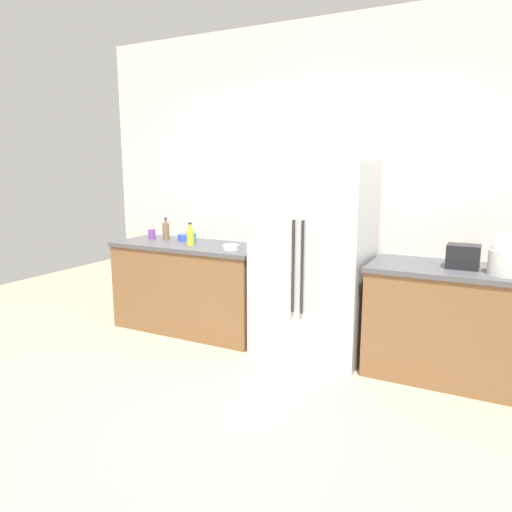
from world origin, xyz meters
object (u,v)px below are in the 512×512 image
cup_b (193,238)px  bowl_b (185,237)px  refrigerator (313,260)px  rice_cooker (510,256)px  bottle_a (190,237)px  bottle_b (166,231)px  cup_a (152,234)px  toaster (463,256)px  bowl_a (231,247)px

cup_b → bowl_b: 0.17m
bowl_b → cup_b: bearing=-27.5°
refrigerator → rice_cooker: refrigerator is taller
bottle_a → bowl_b: 0.31m
bottle_b → cup_b: bearing=-4.6°
rice_cooker → bottle_b: rice_cooker is taller
refrigerator → cup_a: bearing=177.7°
bottle_b → cup_a: bearing=-166.3°
cup_b → rice_cooker: bearing=-3.1°
bowl_b → refrigerator: bearing=-6.2°
bottle_a → cup_b: bearing=116.7°
bottle_a → bottle_b: 0.47m
bottle_b → cup_a: size_ratio=2.22×
cup_b → cup_a: bearing=-178.9°
cup_b → toaster: bearing=-1.4°
rice_cooker → bowl_b: (-3.01, 0.23, -0.11)m
cup_b → bowl_a: cup_b is taller
cup_a → bowl_b: bearing=12.8°
bowl_a → bowl_b: bearing=159.6°
rice_cooker → cup_b: size_ratio=3.16×
toaster → bottle_b: bearing=178.2°
bottle_b → bowl_b: (0.22, 0.05, -0.06)m
bottle_a → bowl_b: bottle_a is taller
toaster → bottle_a: (-2.48, -0.08, -0.01)m
bottle_b → cup_b: (0.36, -0.03, -0.05)m
bottle_a → cup_a: (-0.60, 0.13, -0.03)m
refrigerator → bowl_b: (-1.49, 0.16, 0.07)m
bottle_b → bowl_a: bearing=-13.2°
toaster → cup_a: toaster is taller
rice_cooker → bowl_b: bearing=175.6°
cup_a → cup_b: size_ratio=1.09×
bowl_b → cup_a: bearing=-167.2°
refrigerator → bottle_b: (-1.71, 0.11, 0.14)m
refrigerator → bottle_b: refrigerator is taller
bottle_b → bowl_b: size_ratio=1.48×
refrigerator → cup_b: refrigerator is taller
toaster → bottle_a: bottle_a is taller
refrigerator → cup_a: (-1.87, 0.08, 0.09)m
toaster → cup_a: (-3.08, 0.05, -0.04)m
cup_b → bottle_b: bearing=175.4°
toaster → cup_a: size_ratio=2.23×
bowl_a → bottle_b: bearing=166.8°
bottle_b → bowl_a: 0.96m
cup_a → bowl_b: cup_a is taller
refrigerator → rice_cooker: size_ratio=5.59×
rice_cooker → cup_b: bearing=176.9°
cup_a → cup_b: cup_a is taller
rice_cooker → cup_b: rice_cooker is taller
bottle_a → cup_b: 0.17m
bowl_b → bottle_a: bearing=-45.2°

